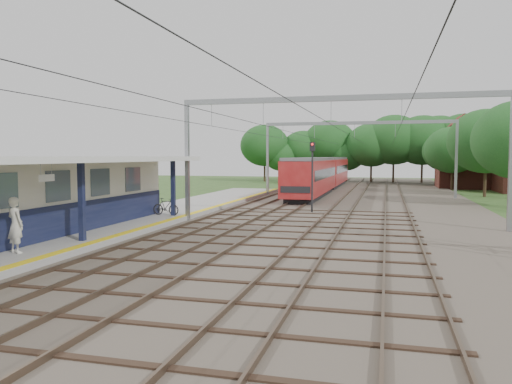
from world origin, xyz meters
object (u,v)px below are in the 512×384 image
(person, at_px, (15,225))
(train, at_px, (323,173))
(signal_post, at_px, (312,167))
(bicycle, at_px, (166,207))

(person, height_order, train, train)
(signal_post, bearing_deg, train, 102.28)
(train, distance_m, signal_post, 21.11)
(bicycle, relative_size, train, 0.05)
(bicycle, relative_size, signal_post, 0.36)
(train, bearing_deg, person, -98.95)
(bicycle, bearing_deg, person, -175.63)
(person, distance_m, bicycle, 11.93)
(person, bearing_deg, bicycle, -71.73)
(signal_post, bearing_deg, person, -106.73)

